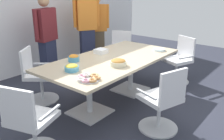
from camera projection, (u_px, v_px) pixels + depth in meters
ground_plane at (112, 100)px, 4.18m from camera, size 10.00×10.00×0.01m
back_wall at (24, 8)px, 5.13m from camera, size 8.00×0.10×2.80m
conference_table at (112, 66)px, 3.97m from camera, size 2.40×1.20×0.75m
office_chair_0 at (30, 125)px, 2.71m from camera, size 0.68×0.68×0.91m
office_chair_1 at (163, 103)px, 3.19m from camera, size 0.68×0.68×0.91m
office_chair_2 at (179, 62)px, 4.86m from camera, size 0.70×0.70×0.91m
office_chair_3 at (120, 55)px, 5.39m from camera, size 0.72×0.72×0.91m
office_chair_4 at (38, 78)px, 4.06m from camera, size 0.76×0.76×0.91m
person_standing_0 at (47, 37)px, 4.92m from camera, size 0.61×0.31×1.69m
person_standing_1 at (87, 25)px, 5.53m from camera, size 0.57×0.41×1.89m
person_standing_2 at (97, 28)px, 5.95m from camera, size 0.54×0.43×1.68m
snack_bowl_chips_yellow at (72, 68)px, 3.35m from camera, size 0.20×0.20×0.10m
snack_bowl_pretzels at (118, 62)px, 3.56m from camera, size 0.25×0.25×0.10m
snack_bowl_chips_orange at (74, 58)px, 3.77m from camera, size 0.18×0.18×0.11m
donut_platter at (88, 78)px, 3.05m from camera, size 0.31×0.31×0.04m
plate_stack at (159, 50)px, 4.38m from camera, size 0.22×0.22×0.04m
napkin_pile at (101, 51)px, 4.20m from camera, size 0.19×0.19×0.08m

